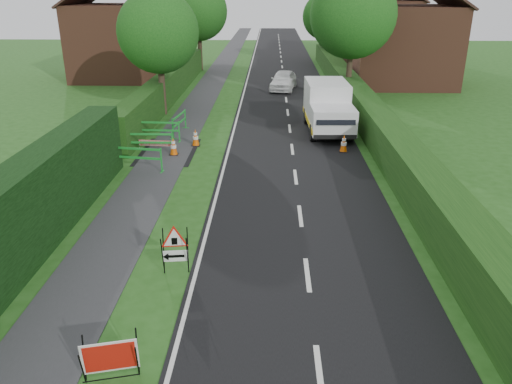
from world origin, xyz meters
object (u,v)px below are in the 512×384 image
object	(u,v)px
red_rect_sign	(110,358)
hatchback_car	(283,80)
triangle_sign	(173,246)
works_van	(328,106)

from	to	relation	value
red_rect_sign	hatchback_car	world-z (taller)	hatchback_car
triangle_sign	works_van	world-z (taller)	works_van
works_van	hatchback_car	xyz separation A→B (m)	(-1.98, 10.75, -0.59)
hatchback_car	triangle_sign	bearing A→B (deg)	-88.08
red_rect_sign	hatchback_car	size ratio (longest dim) A/B	0.29
triangle_sign	works_van	xyz separation A→B (m)	(5.23, 13.71, 0.46)
triangle_sign	red_rect_sign	bearing A→B (deg)	-104.80
hatchback_car	works_van	bearing A→B (deg)	-70.07
red_rect_sign	works_van	distance (m)	18.36
red_rect_sign	triangle_sign	distance (m)	3.76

